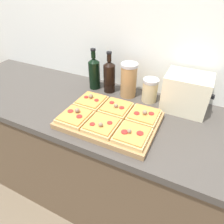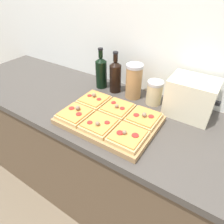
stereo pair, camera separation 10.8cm
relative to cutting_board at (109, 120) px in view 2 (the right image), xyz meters
name	(u,v)px [view 2 (the right image)]	position (x,y,z in m)	size (l,w,h in m)	color
wall_back	(158,42)	(0.05, 0.46, 0.31)	(6.00, 0.06, 2.50)	silver
kitchen_counter	(124,168)	(0.05, 0.11, -0.48)	(2.63, 0.67, 0.92)	brown
cutting_board	(109,120)	(0.00, 0.00, 0.00)	(0.51, 0.36, 0.03)	#A37A4C
pizza_slice_back_left	(94,100)	(-0.16, 0.09, 0.03)	(0.15, 0.16, 0.05)	tan
pizza_slice_back_center	(117,108)	(0.00, 0.09, 0.03)	(0.15, 0.16, 0.05)	tan
pizza_slice_back_right	(144,118)	(0.16, 0.09, 0.03)	(0.15, 0.16, 0.05)	tan
pizza_slice_front_left	(75,114)	(-0.16, -0.08, 0.03)	(0.15, 0.16, 0.05)	tan
pizza_slice_front_center	(99,124)	(0.00, -0.09, 0.03)	(0.15, 0.16, 0.05)	tan
pizza_slice_front_right	(128,136)	(0.16, -0.09, 0.03)	(0.15, 0.16, 0.05)	tan
olive_oil_bottle	(101,72)	(-0.27, 0.31, 0.10)	(0.08, 0.08, 0.27)	black
wine_bottle	(115,76)	(-0.16, 0.31, 0.10)	(0.08, 0.08, 0.27)	black
grain_jar_tall	(134,81)	(-0.02, 0.31, 0.10)	(0.10, 0.10, 0.22)	#AD7F4C
grain_jar_short	(154,93)	(0.12, 0.31, 0.06)	(0.10, 0.10, 0.15)	beige
toaster_oven	(191,98)	(0.33, 0.31, 0.09)	(0.27, 0.19, 0.22)	beige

